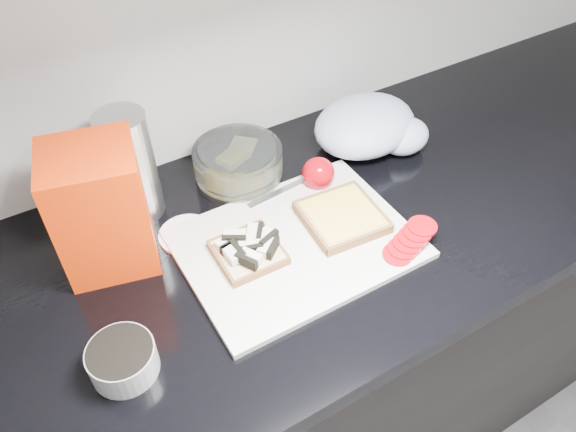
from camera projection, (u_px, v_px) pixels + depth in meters
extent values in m
cube|color=black|center=(276.00, 373.00, 1.34)|extent=(3.50, 0.60, 0.86)
cube|color=black|center=(272.00, 245.00, 1.03)|extent=(3.50, 0.64, 0.04)
cube|color=silver|center=(297.00, 244.00, 1.00)|extent=(0.40, 0.30, 0.01)
cube|color=beige|center=(248.00, 252.00, 0.96)|extent=(0.11, 0.11, 0.01)
cube|color=white|center=(227.00, 242.00, 0.96)|extent=(0.04, 0.03, 0.01)
cube|color=black|center=(227.00, 242.00, 0.96)|extent=(0.04, 0.02, 0.02)
cube|color=white|center=(235.00, 236.00, 0.97)|extent=(0.04, 0.04, 0.01)
cube|color=black|center=(235.00, 236.00, 0.97)|extent=(0.04, 0.03, 0.02)
cube|color=white|center=(253.00, 233.00, 0.97)|extent=(0.04, 0.04, 0.01)
cube|color=black|center=(253.00, 233.00, 0.97)|extent=(0.03, 0.04, 0.02)
cube|color=white|center=(232.00, 254.00, 0.94)|extent=(0.02, 0.04, 0.01)
cube|color=black|center=(232.00, 254.00, 0.94)|extent=(0.01, 0.04, 0.02)
cube|color=white|center=(250.00, 246.00, 0.95)|extent=(0.04, 0.03, 0.01)
cube|color=black|center=(250.00, 246.00, 0.95)|extent=(0.04, 0.02, 0.02)
cube|color=white|center=(267.00, 247.00, 0.95)|extent=(0.04, 0.04, 0.01)
cube|color=black|center=(267.00, 247.00, 0.95)|extent=(0.04, 0.03, 0.02)
cube|color=white|center=(250.00, 257.00, 0.93)|extent=(0.04, 0.04, 0.01)
cube|color=black|center=(250.00, 257.00, 0.93)|extent=(0.03, 0.04, 0.02)
cube|color=white|center=(264.00, 237.00, 0.97)|extent=(0.04, 0.03, 0.01)
cube|color=black|center=(264.00, 237.00, 0.97)|extent=(0.04, 0.02, 0.02)
cube|color=beige|center=(342.00, 217.00, 1.02)|extent=(0.15, 0.15, 0.02)
cube|color=yellow|center=(342.00, 213.00, 1.02)|extent=(0.13, 0.13, 0.00)
cylinder|color=#B8040F|center=(397.00, 254.00, 0.97)|extent=(0.07, 0.07, 0.01)
cylinder|color=#B8040F|center=(402.00, 249.00, 0.97)|extent=(0.06, 0.06, 0.01)
cylinder|color=#B8040F|center=(407.00, 243.00, 0.97)|extent=(0.06, 0.06, 0.01)
cylinder|color=#B8040F|center=(412.00, 238.00, 0.98)|extent=(0.05, 0.05, 0.01)
cylinder|color=#B8040F|center=(417.00, 232.00, 0.98)|extent=(0.06, 0.06, 0.01)
cylinder|color=#B8040F|center=(422.00, 227.00, 0.99)|extent=(0.07, 0.07, 0.01)
cube|color=silver|center=(276.00, 194.00, 1.08)|extent=(0.13, 0.03, 0.00)
cube|color=silver|center=(314.00, 174.00, 1.12)|extent=(0.06, 0.02, 0.01)
cylinder|color=#929796|center=(123.00, 360.00, 0.81)|extent=(0.10, 0.10, 0.05)
cylinder|color=black|center=(120.00, 352.00, 0.79)|extent=(0.09, 0.09, 0.01)
cylinder|color=white|center=(187.00, 235.00, 1.02)|extent=(0.12, 0.12, 0.01)
cylinder|color=silver|center=(238.00, 164.00, 1.11)|extent=(0.18, 0.18, 0.07)
cube|color=yellow|center=(234.00, 170.00, 1.10)|extent=(0.07, 0.06, 0.04)
cube|color=#F3E991|center=(243.00, 162.00, 1.14)|extent=(0.08, 0.08, 0.01)
cube|color=#F42A04|center=(101.00, 209.00, 0.90)|extent=(0.17, 0.16, 0.23)
cylinder|color=silver|center=(131.00, 167.00, 0.99)|extent=(0.09, 0.09, 0.21)
ellipsoid|color=silver|center=(365.00, 125.00, 1.18)|extent=(0.25, 0.21, 0.10)
ellipsoid|color=silver|center=(404.00, 136.00, 1.17)|extent=(0.12, 0.10, 0.07)
sphere|color=#B8040F|center=(318.00, 173.00, 1.09)|extent=(0.07, 0.07, 0.07)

